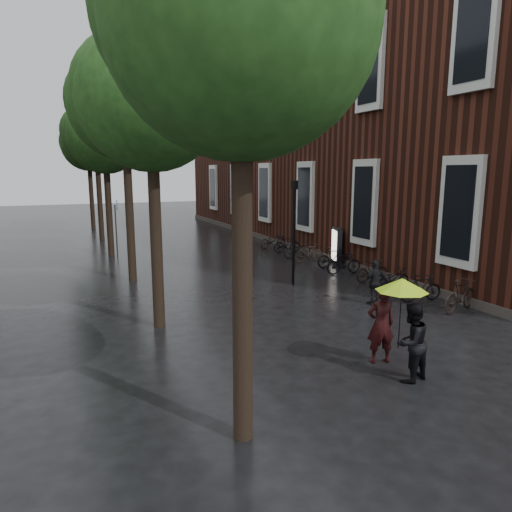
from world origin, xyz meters
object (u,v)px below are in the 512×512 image
ad_lightbox (336,246)px  lamp_post (294,222)px  pedestrian_walking (375,282)px  person_burgundy (381,324)px  person_black (411,342)px  parked_bicycles (338,260)px

ad_lightbox → lamp_post: bearing=-123.7°
pedestrian_walking → lamp_post: (-1.19, 3.39, 1.67)m
person_burgundy → ad_lightbox: person_burgundy is taller
ad_lightbox → person_black: bearing=-95.4°
pedestrian_walking → ad_lightbox: (2.50, 6.00, 0.13)m
pedestrian_walking → ad_lightbox: ad_lightbox is taller
person_burgundy → ad_lightbox: size_ratio=1.05×
pedestrian_walking → lamp_post: 3.97m
person_black → pedestrian_walking: size_ratio=1.14×
ad_lightbox → pedestrian_walking: bearing=-91.6°
lamp_post → person_burgundy: bearing=-102.9°
pedestrian_walking → ad_lightbox: 6.50m
parked_bicycles → lamp_post: size_ratio=3.50×
person_burgundy → person_black: person_burgundy is taller
person_black → pedestrian_walking: person_black is taller
person_black → parked_bicycles: 10.68m
parked_bicycles → person_burgundy: bearing=-118.2°
person_burgundy → person_black: (-0.02, -0.99, -0.07)m
parked_bicycles → ad_lightbox: ad_lightbox is taller
person_black → parked_bicycles: person_black is taller
person_black → lamp_post: (1.68, 8.20, 1.57)m
pedestrian_walking → ad_lightbox: size_ratio=0.85×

